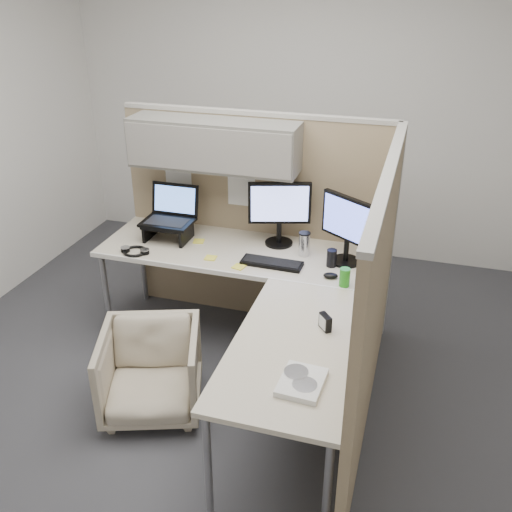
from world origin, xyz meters
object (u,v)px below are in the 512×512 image
(monitor_left, at_px, (279,209))
(keyboard, at_px, (272,263))
(office_chair, at_px, (151,368))
(desk, at_px, (254,288))

(monitor_left, relative_size, keyboard, 1.13)
(office_chair, relative_size, keyboard, 1.48)
(desk, height_order, keyboard, keyboard)
(desk, xyz_separation_m, monitor_left, (0.01, 0.59, 0.32))
(office_chair, xyz_separation_m, monitor_left, (0.52, 1.09, 0.70))
(desk, bearing_deg, keyboard, 79.99)
(monitor_left, distance_m, keyboard, 0.42)
(office_chair, height_order, keyboard, keyboard)
(office_chair, bearing_deg, keyboard, 34.00)
(monitor_left, bearing_deg, office_chair, -132.64)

